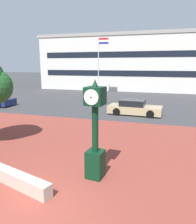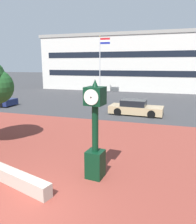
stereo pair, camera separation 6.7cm
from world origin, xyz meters
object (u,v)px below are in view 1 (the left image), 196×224
object	(u,v)px
street_clock	(95,135)
civic_building	(127,63)
flagpole_primary	(99,62)
car_street_near	(134,108)

from	to	relation	value
street_clock	civic_building	world-z (taller)	civic_building
flagpole_primary	civic_building	bearing A→B (deg)	80.27
street_clock	car_street_near	distance (m)	11.29
civic_building	street_clock	bearing A→B (deg)	-82.42
car_street_near	flagpole_primary	world-z (taller)	flagpole_primary
street_clock	civic_building	bearing A→B (deg)	103.72
street_clock	flagpole_primary	world-z (taller)	flagpole_primary
street_clock	car_street_near	world-z (taller)	street_clock
street_clock	flagpole_primary	bearing A→B (deg)	112.21
street_clock	civic_building	distance (m)	33.21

